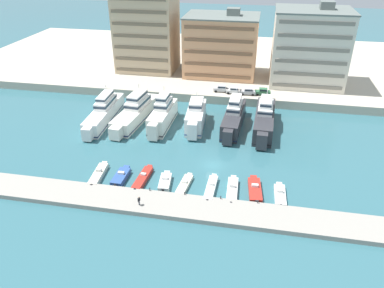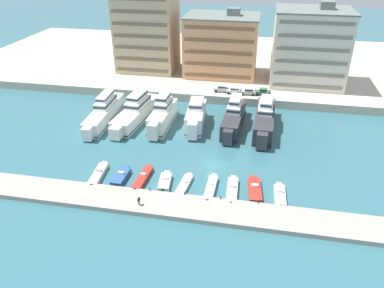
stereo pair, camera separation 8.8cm
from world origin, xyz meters
name	(u,v)px [view 2 (the right image)]	position (x,y,z in m)	size (l,w,h in m)	color
ground_plane	(213,165)	(0.00, 0.00, 0.00)	(400.00, 400.00, 0.00)	#336670
quay_promenade	(239,63)	(0.00, 65.37, 1.13)	(180.00, 70.00, 2.26)	#BCB29E
pier_dock	(200,209)	(0.00, -14.33, 0.42)	(120.00, 6.20, 0.85)	#9E998E
yacht_white_far_left	(104,112)	(-28.62, 15.50, 2.30)	(4.61, 22.59, 8.03)	white
yacht_ivory_left	(136,111)	(-21.26, 17.20, 2.29)	(6.50, 22.68, 8.18)	silver
yacht_ivory_mid_left	(163,115)	(-14.05, 15.20, 2.77)	(4.05, 16.67, 9.17)	silver
yacht_white_center_left	(196,116)	(-6.35, 16.35, 2.55)	(4.76, 15.59, 7.88)	white
yacht_charcoal_center	(234,117)	(2.37, 17.83, 2.52)	(4.64, 19.72, 8.64)	#333338
yacht_charcoal_center_right	(265,119)	(9.41, 17.96, 2.58)	(4.75, 21.32, 8.71)	#333338
motorboat_cream_far_left	(99,174)	(-20.36, -7.85, 0.49)	(2.33, 8.11, 1.51)	beige
motorboat_blue_left	(121,176)	(-15.96, -7.84, 0.53)	(2.12, 6.53, 1.45)	#33569E
motorboat_red_mid_left	(143,178)	(-11.88, -7.55, 0.47)	(1.99, 8.33, 1.29)	red
motorboat_white_center_left	(165,182)	(-7.59, -7.88, 0.49)	(2.51, 6.14, 1.38)	white
motorboat_cream_center	(184,185)	(-4.00, -8.16, 0.38)	(2.22, 7.46, 1.12)	beige
motorboat_white_center_right	(211,188)	(0.82, -8.25, 0.46)	(1.65, 8.20, 1.36)	white
motorboat_white_mid_right	(232,190)	(4.57, -8.08, 0.44)	(2.07, 8.37, 1.41)	white
motorboat_red_right	(255,189)	(8.44, -7.18, 0.45)	(2.83, 7.92, 1.33)	red
motorboat_white_far_right	(280,195)	(12.75, -7.85, 0.38)	(2.05, 6.94, 1.29)	white
car_silver_far_left	(222,88)	(-2.49, 34.02, 3.23)	(4.15, 2.02, 1.80)	#B7BCC1
car_white_left	(234,90)	(0.96, 33.28, 3.23)	(4.12, 1.97, 1.80)	white
car_silver_mid_left	(248,91)	(4.74, 33.20, 3.23)	(4.17, 2.07, 1.80)	#B7BCC1
car_green_center_left	(263,91)	(8.62, 33.78, 3.23)	(4.23, 2.19, 1.80)	#2D6642
apartment_block_far_left	(147,30)	(-27.59, 49.82, 14.33)	(17.91, 14.21, 26.03)	#C6AD89
apartment_block_left	(222,45)	(-4.65, 49.44, 10.99)	(21.27, 15.76, 19.36)	tan
apartment_block_mid_left	(309,47)	(20.14, 45.93, 12.46)	(20.20, 16.19, 22.31)	silver
pedestrian_near_edge	(139,200)	(-9.94, -15.58, 1.83)	(0.34, 0.62, 1.65)	#4C515B
bollard_west	(150,189)	(-9.37, -11.48, 1.17)	(0.20, 0.20, 0.61)	#2D2D33
bollard_west_mid	(185,193)	(-3.22, -11.48, 1.17)	(0.20, 0.20, 0.61)	#2D2D33
bollard_east_mid	(221,197)	(2.92, -11.48, 1.17)	(0.20, 0.20, 0.61)	#2D2D33
bollard_east	(258,202)	(9.07, -11.48, 1.17)	(0.20, 0.20, 0.61)	#2D2D33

